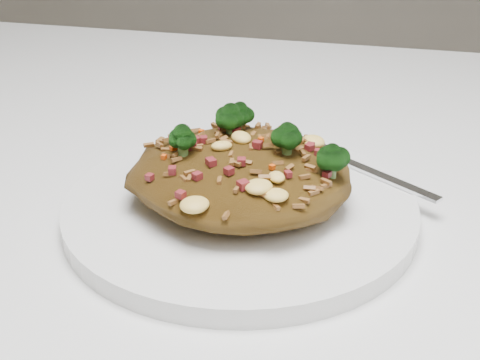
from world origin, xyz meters
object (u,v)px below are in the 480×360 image
Objects in this scene: dining_table at (240,272)px; fried_rice at (241,164)px; fork at (357,166)px; plate at (240,208)px.

fried_rice is (0.01, -0.06, 0.13)m from dining_table.
fork is at bearing 6.61° from dining_table.
fried_rice reaches higher than dining_table.
dining_table is at bearing 104.20° from fried_rice.
dining_table is 8.44× the size of fork.
plate is 0.03m from fried_rice.
fried_rice is at bearing -75.80° from dining_table.
plate is 1.73× the size of fork.
fork is at bearing 42.07° from fried_rice.
plate is 0.10m from fork.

